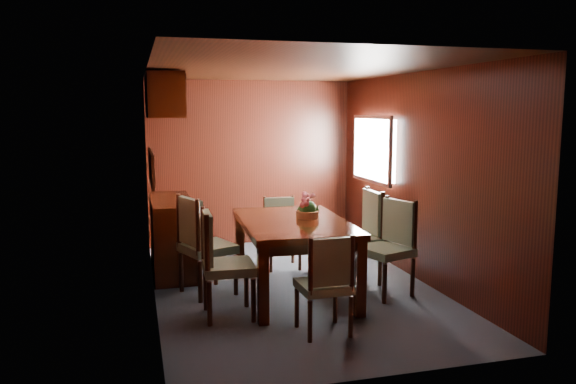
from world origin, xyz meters
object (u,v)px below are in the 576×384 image
object	(u,v)px
dining_table	(293,231)
flower_centerpiece	(308,206)
chair_head	(326,279)
chair_left_near	(220,258)
sideboard	(172,235)
chair_right_near	(391,241)

from	to	relation	value
dining_table	flower_centerpiece	bearing A→B (deg)	26.23
dining_table	chair_head	size ratio (longest dim) A/B	1.95
dining_table	flower_centerpiece	world-z (taller)	flower_centerpiece
flower_centerpiece	chair_left_near	bearing A→B (deg)	-152.07
sideboard	chair_left_near	distance (m)	1.74
flower_centerpiece	dining_table	bearing A→B (deg)	-156.52
dining_table	chair_head	bearing A→B (deg)	-88.80
chair_left_near	chair_head	world-z (taller)	chair_left_near
chair_left_near	chair_right_near	distance (m)	1.88
sideboard	chair_right_near	distance (m)	2.66
dining_table	chair_left_near	xyz separation A→B (m)	(-0.86, -0.47, -0.12)
sideboard	chair_left_near	size ratio (longest dim) A/B	1.35
chair_head	sideboard	bearing A→B (deg)	113.86
chair_right_near	chair_head	xyz separation A→B (m)	(-1.04, -0.91, -0.07)
chair_right_near	chair_head	bearing A→B (deg)	112.57
chair_right_near	flower_centerpiece	xyz separation A→B (m)	(-0.83, 0.33, 0.37)
chair_left_near	flower_centerpiece	size ratio (longest dim) A/B	3.89
dining_table	chair_left_near	distance (m)	0.99
sideboard	chair_right_near	world-z (taller)	chair_right_near
dining_table	chair_left_near	world-z (taller)	chair_left_near
chair_right_near	flower_centerpiece	size ratio (longest dim) A/B	3.86
dining_table	sideboard	bearing A→B (deg)	136.91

